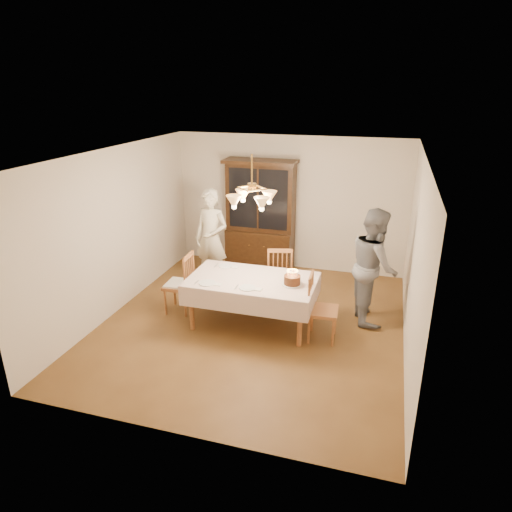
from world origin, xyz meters
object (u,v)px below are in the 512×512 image
(china_hutch, at_px, (260,218))
(elderly_woman, at_px, (211,238))
(chair_far_side, at_px, (279,276))
(dining_table, at_px, (252,283))
(birthday_cake, at_px, (292,280))

(china_hutch, bearing_deg, elderly_woman, -120.87)
(china_hutch, relative_size, chair_far_side, 2.16)
(dining_table, relative_size, birthday_cake, 6.33)
(chair_far_side, bearing_deg, china_hutch, 118.23)
(china_hutch, xyz_separation_m, elderly_woman, (-0.62, -1.03, -0.15))
(china_hutch, bearing_deg, dining_table, -77.05)
(dining_table, distance_m, chair_far_side, 0.97)
(chair_far_side, bearing_deg, birthday_cake, -66.49)
(chair_far_side, relative_size, birthday_cake, 3.33)
(dining_table, bearing_deg, elderly_woman, 132.90)
(china_hutch, height_order, chair_far_side, china_hutch)
(dining_table, height_order, chair_far_side, chair_far_side)
(elderly_woman, bearing_deg, birthday_cake, -24.43)
(elderly_woman, distance_m, birthday_cake, 2.16)
(dining_table, xyz_separation_m, chair_far_side, (0.20, 0.91, -0.24))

